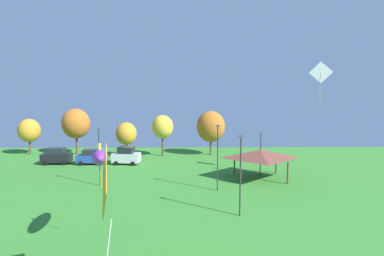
% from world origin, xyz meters
% --- Properties ---
extents(kite_flying_0, '(2.53, 0.87, 5.33)m').
position_xyz_m(kite_flying_0, '(17.48, 37.42, 12.73)').
color(kite_flying_0, white).
extents(kite_flying_2, '(1.06, 3.23, 6.80)m').
position_xyz_m(kite_flying_2, '(-1.87, 14.33, 6.25)').
color(kite_flying_2, orange).
extents(kite_flying_4, '(2.30, 4.84, 2.96)m').
position_xyz_m(kite_flying_4, '(-4.00, 20.93, 6.12)').
color(kite_flying_4, purple).
extents(parked_car_leftmost, '(4.26, 2.07, 2.46)m').
position_xyz_m(parked_car_leftmost, '(-17.91, 45.77, 1.20)').
color(parked_car_leftmost, black).
rests_on(parked_car_leftmost, ground).
extents(parked_car_second_from_left, '(4.11, 2.06, 2.22)m').
position_xyz_m(parked_car_second_from_left, '(-12.70, 45.56, 1.10)').
color(parked_car_second_from_left, '#234299').
rests_on(parked_car_second_from_left, ground).
extents(parked_car_third_from_left, '(4.21, 2.45, 2.63)m').
position_xyz_m(parked_car_third_from_left, '(-7.49, 45.53, 1.28)').
color(parked_car_third_from_left, silver).
rests_on(parked_car_third_from_left, ground).
extents(park_pavilion, '(7.06, 5.94, 3.60)m').
position_xyz_m(park_pavilion, '(10.48, 37.52, 3.08)').
color(park_pavilion, brown).
rests_on(park_pavilion, ground).
extents(light_post_0, '(0.36, 0.20, 6.92)m').
position_xyz_m(light_post_0, '(6.11, 26.08, 3.87)').
color(light_post_0, '#2D2D33').
rests_on(light_post_0, ground).
extents(light_post_1, '(0.36, 0.20, 7.09)m').
position_xyz_m(light_post_1, '(4.87, 32.88, 3.95)').
color(light_post_1, '#2D2D33').
rests_on(light_post_1, ground).
extents(light_post_2, '(0.36, 0.20, 5.48)m').
position_xyz_m(light_post_2, '(11.02, 39.39, 3.13)').
color(light_post_2, '#2D2D33').
rests_on(light_post_2, ground).
extents(light_post_3, '(0.36, 0.20, 6.56)m').
position_xyz_m(light_post_3, '(-8.22, 34.77, 3.69)').
color(light_post_3, '#2D2D33').
rests_on(light_post_3, ground).
extents(treeline_tree_0, '(3.68, 3.68, 6.19)m').
position_xyz_m(treeline_tree_0, '(-25.80, 53.37, 4.15)').
color(treeline_tree_0, brown).
rests_on(treeline_tree_0, ground).
extents(treeline_tree_1, '(4.71, 4.71, 7.95)m').
position_xyz_m(treeline_tree_1, '(-17.75, 53.53, 5.34)').
color(treeline_tree_1, brown).
rests_on(treeline_tree_1, ground).
extents(treeline_tree_2, '(3.44, 3.44, 5.77)m').
position_xyz_m(treeline_tree_2, '(-8.62, 51.26, 3.86)').
color(treeline_tree_2, brown).
rests_on(treeline_tree_2, ground).
extents(treeline_tree_3, '(3.58, 3.58, 6.94)m').
position_xyz_m(treeline_tree_3, '(-2.57, 51.58, 4.95)').
color(treeline_tree_3, brown).
rests_on(treeline_tree_3, ground).
extents(treeline_tree_4, '(4.85, 4.85, 7.58)m').
position_xyz_m(treeline_tree_4, '(5.59, 52.56, 4.90)').
color(treeline_tree_4, brown).
rests_on(treeline_tree_4, ground).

